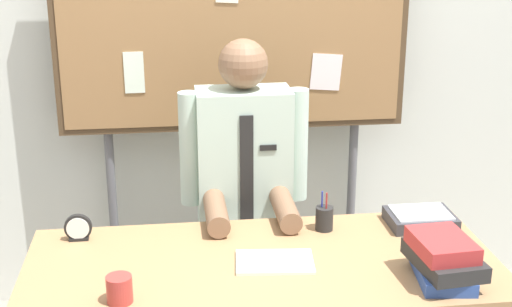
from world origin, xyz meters
name	(u,v)px	position (x,y,z in m)	size (l,w,h in m)	color
back_wall	(230,40)	(0.00, 1.23, 1.35)	(6.40, 0.08, 2.70)	silver
desk	(262,284)	(0.00, 0.00, 0.67)	(1.70, 0.76, 0.76)	#9E754C
person	(244,215)	(0.00, 0.60, 0.68)	(0.55, 0.56, 1.46)	#2D2D33
bulletin_board	(233,28)	(0.00, 1.03, 1.44)	(1.66, 0.09, 1.97)	#4C3823
book_stack	(443,259)	(0.59, -0.21, 0.84)	(0.22, 0.31, 0.16)	#2D4C99
open_notebook	(275,262)	(0.04, -0.02, 0.76)	(0.28, 0.18, 0.01)	silver
desk_clock	(78,229)	(-0.67, 0.27, 0.81)	(0.10, 0.04, 0.10)	black
coffee_mug	(119,289)	(-0.49, -0.22, 0.80)	(0.08, 0.08, 0.09)	#B23833
pen_holder	(324,218)	(0.28, 0.24, 0.81)	(0.07, 0.07, 0.16)	#262626
paper_tray	(420,218)	(0.67, 0.24, 0.79)	(0.26, 0.20, 0.06)	#333338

